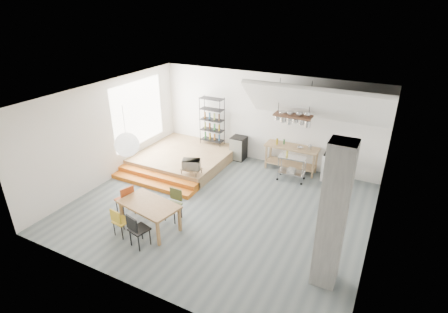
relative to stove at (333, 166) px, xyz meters
The scene contains 26 objects.
floor 4.05m from the stove, 128.38° to the right, with size 8.00×8.00×0.00m, color #576165.
wall_back 2.76m from the stove, behind, with size 8.00×0.04×3.20m, color silver.
wall_left 7.31m from the stove, 154.10° to the right, with size 0.04×7.00×3.20m, color silver.
wall_right 3.67m from the stove, 64.58° to the right, with size 0.04×7.00×3.20m, color silver.
ceiling 4.86m from the stove, 128.38° to the right, with size 8.00×7.00×0.02m, color white.
slope_ceiling 2.20m from the stove, 159.90° to the right, with size 4.40×1.80×0.15m, color white.
window_pane 6.82m from the stove, 165.66° to the right, with size 0.02×2.50×2.20m, color white.
platform 5.14m from the stove, 166.98° to the right, with size 3.00×3.00×0.40m, color olive.
step_lower 5.90m from the stove, 148.15° to the right, with size 3.00×0.35×0.13m, color #CB6517.
step_upper 5.72m from the stove, 151.14° to the right, with size 3.00×0.35×0.27m, color #CB6517.
concrete_column 4.86m from the stove, 80.25° to the right, with size 0.50×0.50×3.20m, color slate.
kitchen_counter 1.41m from the stove, behind, with size 1.80×0.60×0.91m.
stove is the anchor object (origin of this frame).
pot_rack 2.04m from the stove, behind, with size 1.20×0.50×1.43m.
wire_shelving 4.58m from the stove, behind, with size 0.88×0.38×1.80m.
microwave_shelf 4.58m from the stove, 148.33° to the right, with size 0.60×0.40×0.16m.
paper_lantern 6.58m from the stove, 131.60° to the right, with size 0.60×0.60×0.60m, color white.
dining_table 6.06m from the stove, 126.75° to the right, with size 1.67×1.13×0.73m.
chair_mustard 6.82m from the stove, 126.66° to the right, with size 0.40×0.40×0.79m.
chair_black 6.56m from the stove, 121.41° to the right, with size 0.50×0.50×0.90m.
chair_olive 5.35m from the stove, 128.34° to the right, with size 0.40×0.40×0.86m.
chair_red 6.53m from the stove, 134.09° to the right, with size 0.52×0.52×0.92m.
rolling_cart 1.34m from the stove, 150.86° to the right, with size 0.89×0.54×0.85m.
mini_fridge 3.40m from the stove, behind, with size 0.51×0.51×0.86m, color black.
microwave 4.59m from the stove, 148.33° to the right, with size 0.55×0.37×0.30m, color beige.
bowl 1.20m from the stove, behind, with size 0.20×0.20×0.05m, color silver.
Camera 1 is at (4.01, -7.51, 5.52)m, focal length 28.00 mm.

